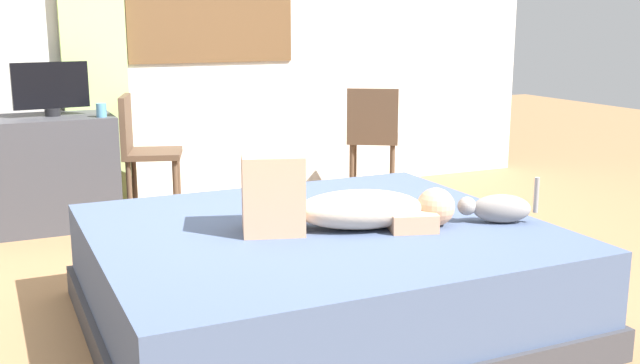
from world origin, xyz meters
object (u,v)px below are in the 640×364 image
object	(u,v)px
cat	(497,208)
chair_spare	(373,134)
bed	(318,276)
person_lying	(338,204)
cup	(101,110)
desk	(45,172)
tv_monitor	(51,88)
chair_by_desk	(142,147)

from	to	relation	value
cat	chair_spare	bearing A→B (deg)	74.87
bed	person_lying	xyz separation A→B (m)	(0.06, -0.08, 0.35)
cup	cat	bearing A→B (deg)	-59.80
cat	chair_spare	world-z (taller)	chair_spare
cat	cup	distance (m)	2.72
bed	cat	world-z (taller)	cat
person_lying	cat	xyz separation A→B (m)	(0.70, -0.21, -0.05)
desk	chair_spare	bearing A→B (deg)	-5.41
cup	person_lying	bearing A→B (deg)	-72.74
tv_monitor	chair_by_desk	distance (m)	0.69
chair_by_desk	desk	bearing A→B (deg)	172.68
cat	desk	distance (m)	3.06
cat	chair_by_desk	world-z (taller)	chair_by_desk
cup	chair_by_desk	world-z (taller)	chair_by_desk
tv_monitor	chair_spare	xyz separation A→B (m)	(2.26, -0.22, -0.41)
person_lying	chair_by_desk	bearing A→B (deg)	99.95
bed	cup	size ratio (longest dim) A/B	22.36
bed	cat	bearing A→B (deg)	-20.88
person_lying	cat	distance (m)	0.73
bed	cat	size ratio (longest dim) A/B	6.10
bed	person_lying	world-z (taller)	person_lying
desk	chair_spare	size ratio (longest dim) A/B	1.05
cup	chair_spare	size ratio (longest dim) A/B	0.10
tv_monitor	cup	size ratio (longest dim) A/B	5.40
chair_spare	person_lying	bearing A→B (deg)	-122.18
cup	chair_by_desk	distance (m)	0.40
desk	chair_spare	world-z (taller)	chair_spare
bed	desk	xyz separation A→B (m)	(-0.97, 2.24, 0.14)
cat	chair_spare	xyz separation A→B (m)	(0.62, 2.30, -0.02)
bed	chair_spare	world-z (taller)	chair_spare
person_lying	desk	xyz separation A→B (m)	(-1.02, 2.32, -0.21)
cup	bed	bearing A→B (deg)	-73.51
desk	cat	bearing A→B (deg)	-55.71
person_lying	tv_monitor	world-z (taller)	tv_monitor
cat	cup	bearing A→B (deg)	120.20
bed	chair_spare	xyz separation A→B (m)	(1.38, 2.02, 0.28)
tv_monitor	chair_by_desk	world-z (taller)	tv_monitor
desk	cup	xyz separation A→B (m)	(0.36, -0.19, 0.41)
desk	tv_monitor	world-z (taller)	tv_monitor
tv_monitor	chair_by_desk	bearing A→B (deg)	-8.37
bed	cup	distance (m)	2.21
bed	chair_spare	bearing A→B (deg)	55.68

